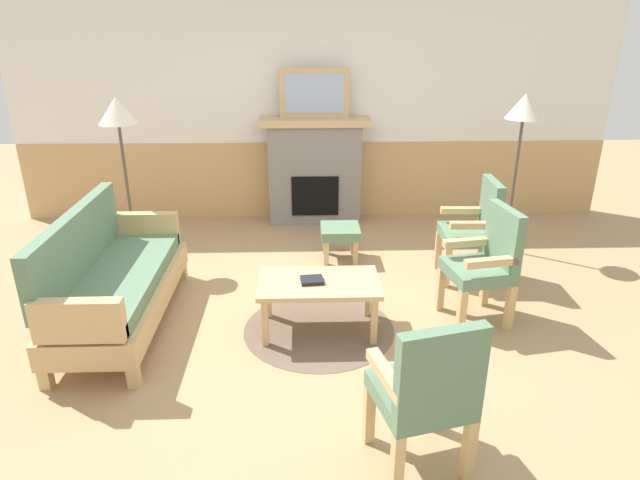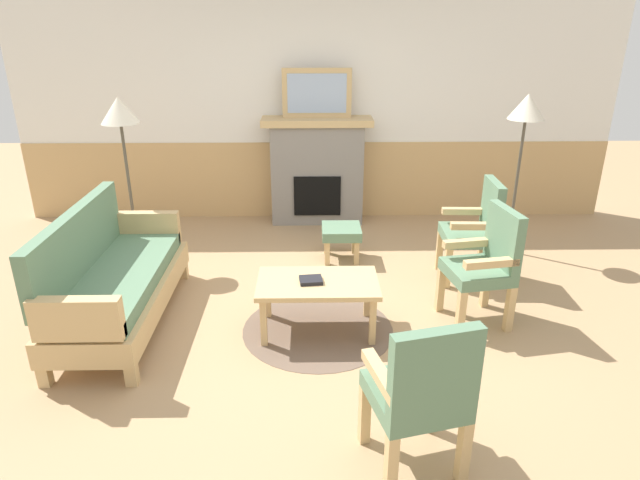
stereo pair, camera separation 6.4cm
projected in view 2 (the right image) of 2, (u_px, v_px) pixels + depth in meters
name	position (u px, v px, depth m)	size (l,w,h in m)	color
ground_plane	(321.00, 314.00, 4.72)	(14.00, 14.00, 0.00)	tan
wall_back	(317.00, 112.00, 6.62)	(7.20, 0.14, 2.70)	white
fireplace	(317.00, 170.00, 6.64)	(1.30, 0.44, 1.28)	gray
framed_picture	(317.00, 93.00, 6.30)	(0.80, 0.04, 0.56)	tan
couch	(114.00, 280.00, 4.45)	(0.70, 1.80, 0.98)	tan
coffee_table	(318.00, 287.00, 4.35)	(0.96, 0.56, 0.44)	tan
round_rug	(318.00, 329.00, 4.49)	(1.23, 1.23, 0.01)	brown
book_on_table	(311.00, 280.00, 4.31)	(0.18, 0.15, 0.03)	black
footstool	(341.00, 234.00, 5.69)	(0.40, 0.40, 0.36)	tan
armchair_near_fireplace	(476.00, 226.00, 5.18)	(0.50, 0.50, 0.98)	tan
armchair_by_window_left	(487.00, 261.00, 4.44)	(0.55, 0.55, 0.98)	tan
armchair_front_left	(421.00, 390.00, 2.91)	(0.58, 0.58, 0.98)	tan
floor_lamp_by_couch	(120.00, 121.00, 5.23)	(0.36, 0.36, 1.68)	#332D28
floor_lamp_by_chairs	(526.00, 117.00, 5.44)	(0.36, 0.36, 1.68)	#332D28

